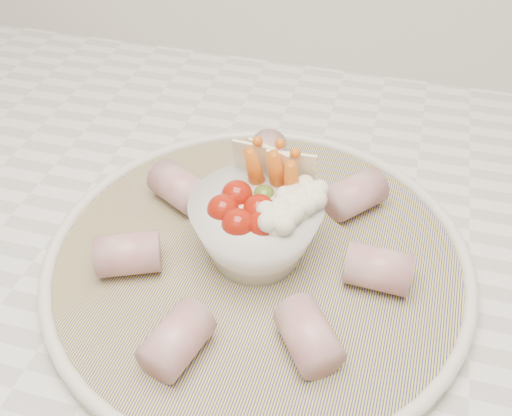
# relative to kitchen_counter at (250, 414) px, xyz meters

# --- Properties ---
(kitchen_counter) EXTENTS (2.04, 0.62, 0.92)m
(kitchen_counter) POSITION_rel_kitchen_counter_xyz_m (0.00, 0.00, 0.00)
(kitchen_counter) COLOR beige
(kitchen_counter) RESTS_ON ground
(serving_platter) EXTENTS (0.40, 0.40, 0.02)m
(serving_platter) POSITION_rel_kitchen_counter_xyz_m (0.04, -0.09, 0.47)
(serving_platter) COLOR navy
(serving_platter) RESTS_ON kitchen_counter
(veggie_bowl) EXTENTS (0.12, 0.12, 0.10)m
(veggie_bowl) POSITION_rel_kitchen_counter_xyz_m (0.04, -0.08, 0.51)
(veggie_bowl) COLOR white
(veggie_bowl) RESTS_ON serving_platter
(cured_meat_rolls) EXTENTS (0.27, 0.30, 0.04)m
(cured_meat_rolls) POSITION_rel_kitchen_counter_xyz_m (0.03, -0.09, 0.49)
(cured_meat_rolls) COLOR #A14956
(cured_meat_rolls) RESTS_ON serving_platter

